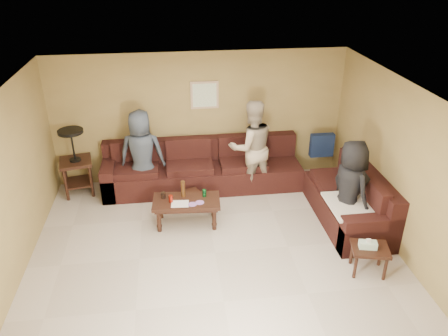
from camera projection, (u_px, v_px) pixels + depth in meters
name	position (u px, v px, depth m)	size (l,w,h in m)	color
room	(214.00, 154.00, 5.87)	(5.60, 5.50, 2.50)	#B2A596
sectional_sofa	(250.00, 183.00, 7.91)	(4.65, 2.90, 0.97)	black
coffee_table	(186.00, 203.00, 7.16)	(1.13, 0.62, 0.74)	black
end_table_left	(75.00, 161.00, 7.95)	(0.65, 0.65, 1.27)	black
side_table_right	(369.00, 250.00, 6.09)	(0.59, 0.52, 0.56)	black
waste_bin	(192.00, 198.00, 7.80)	(0.24, 0.24, 0.28)	black
wall_art	(205.00, 95.00, 8.05)	(0.52, 0.04, 0.52)	tan
person_left	(142.00, 154.00, 7.83)	(0.80, 0.52, 1.64)	#303742
person_middle	(251.00, 147.00, 7.94)	(0.86, 0.67, 1.78)	tan
person_right	(350.00, 188.00, 6.78)	(0.78, 0.51, 1.59)	black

